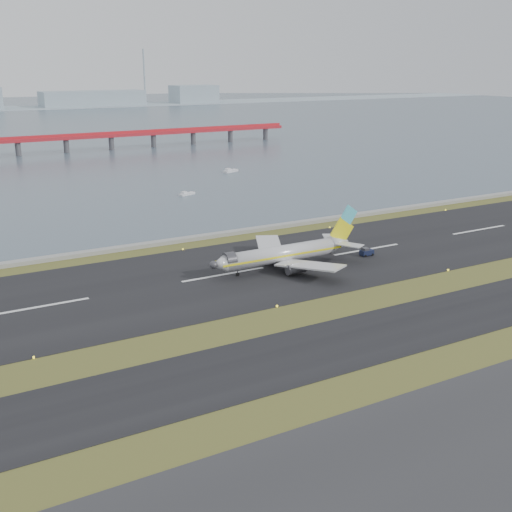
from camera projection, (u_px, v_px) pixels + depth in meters
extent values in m
plane|color=#3C4719|center=(299.00, 320.00, 116.17)|extent=(1000.00, 1000.00, 0.00)
cube|color=black|center=(338.00, 344.00, 106.17)|extent=(1000.00, 18.00, 0.10)
cube|color=black|center=(224.00, 275.00, 141.12)|extent=(1000.00, 45.00, 0.10)
cube|color=gray|center=(171.00, 241.00, 165.95)|extent=(1000.00, 2.50, 1.00)
cube|color=red|center=(66.00, 138.00, 331.50)|extent=(260.00, 5.00, 1.60)
cube|color=red|center=(65.00, 135.00, 331.07)|extent=(260.00, 0.40, 1.40)
cylinder|color=#4C4C51|center=(66.00, 147.00, 332.80)|extent=(2.80, 2.80, 7.00)
cylinder|color=#4C4C51|center=(230.00, 137.00, 378.28)|extent=(2.80, 2.80, 7.00)
cube|color=#99AAB4|center=(93.00, 98.00, 696.07)|extent=(110.00, 35.00, 16.00)
cube|color=#99AAB4|center=(194.00, 94.00, 752.34)|extent=(50.00, 35.00, 20.00)
cylinder|color=#99AAB4|center=(144.00, 77.00, 718.14)|extent=(1.80, 1.80, 60.00)
cylinder|color=silver|center=(281.00, 254.00, 144.40)|extent=(28.00, 3.80, 3.80)
cone|color=silver|center=(219.00, 264.00, 137.01)|extent=(3.20, 3.80, 3.80)
cone|color=silver|center=(339.00, 243.00, 151.99)|extent=(5.00, 3.80, 3.80)
cube|color=#FFF21A|center=(285.00, 256.00, 142.80)|extent=(31.00, 0.06, 0.45)
cube|color=#FFF21A|center=(276.00, 252.00, 146.00)|extent=(31.00, 0.06, 0.45)
cube|color=silver|center=(310.00, 265.00, 138.57)|extent=(11.31, 15.89, 1.66)
cube|color=silver|center=(270.00, 247.00, 152.71)|extent=(11.31, 15.89, 1.66)
cylinder|color=#3C3C41|center=(297.00, 269.00, 140.19)|extent=(4.20, 2.10, 2.10)
cylinder|color=#3C3C41|center=(269.00, 255.00, 150.18)|extent=(4.20, 2.10, 2.10)
cube|color=#FFF21A|center=(342.00, 231.00, 151.53)|extent=(6.80, 0.35, 6.85)
cube|color=#4FCDE1|center=(349.00, 215.00, 151.36)|extent=(4.85, 0.37, 4.90)
cube|color=silver|center=(350.00, 245.00, 148.82)|extent=(5.64, 6.80, 0.22)
cube|color=silver|center=(330.00, 237.00, 155.15)|extent=(5.64, 6.80, 0.22)
cylinder|color=black|center=(238.00, 274.00, 140.07)|extent=(0.80, 0.28, 0.80)
cylinder|color=black|center=(293.00, 269.00, 143.63)|extent=(1.00, 0.38, 1.00)
cylinder|color=black|center=(280.00, 262.00, 148.29)|extent=(1.00, 0.38, 1.00)
cube|color=#121934|center=(367.00, 252.00, 154.80)|extent=(3.22, 1.81, 1.21)
cube|color=#3C3C41|center=(366.00, 249.00, 154.38)|extent=(1.41, 1.51, 0.70)
cylinder|color=black|center=(365.00, 256.00, 153.77)|extent=(0.70, 0.30, 0.70)
cylinder|color=black|center=(361.00, 254.00, 155.10)|extent=(0.70, 0.30, 0.70)
cylinder|color=black|center=(372.00, 255.00, 154.81)|extent=(0.70, 0.30, 0.70)
cylinder|color=black|center=(368.00, 253.00, 156.15)|extent=(0.70, 0.30, 0.70)
cube|color=silver|center=(187.00, 194.00, 226.32)|extent=(6.67, 4.27, 0.82)
cube|color=silver|center=(184.00, 193.00, 225.08)|extent=(2.24, 2.04, 0.82)
cube|color=silver|center=(231.00, 171.00, 274.11)|extent=(7.89, 5.15, 0.97)
cube|color=silver|center=(228.00, 170.00, 272.62)|extent=(2.67, 2.44, 0.97)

